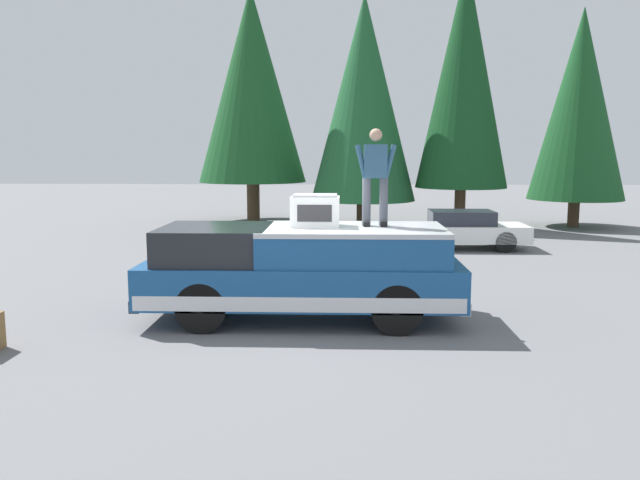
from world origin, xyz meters
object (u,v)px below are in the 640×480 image
parked_car_white (458,230)px  compressor_unit (315,211)px  pickup_truck (302,271)px  person_on_truck_bed (375,174)px

parked_car_white → compressor_unit: bearing=154.1°
pickup_truck → person_on_truck_bed: person_on_truck_bed is taller
person_on_truck_bed → compressor_unit: bearing=94.8°
compressor_unit → parked_car_white: bearing=-25.9°
compressor_unit → parked_car_white: 9.25m
compressor_unit → person_on_truck_bed: (0.09, -1.04, 0.62)m
compressor_unit → parked_car_white: size_ratio=0.20×
parked_car_white → person_on_truck_bed: bearing=160.0°
parked_car_white → pickup_truck: bearing=153.1°
compressor_unit → parked_car_white: (8.23, -4.00, -1.35)m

